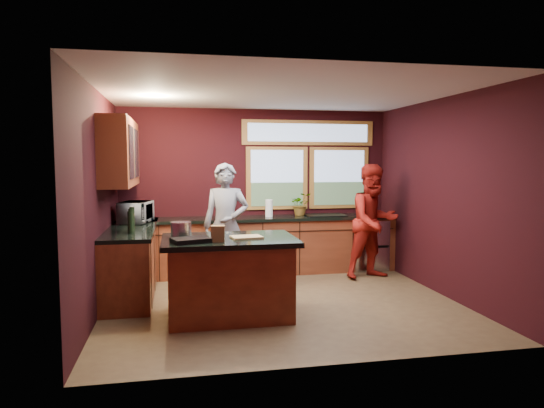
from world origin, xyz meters
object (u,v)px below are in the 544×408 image
object	(u,v)px
cutting_board	(247,237)
island	(229,277)
person_red	(374,221)
stock_pot	(181,230)
person_grey	(226,226)

from	to	relation	value
cutting_board	island	bearing A→B (deg)	165.96
person_red	island	bearing A→B (deg)	-161.61
island	stock_pot	world-z (taller)	stock_pot
cutting_board	stock_pot	world-z (taller)	stock_pot
person_grey	person_red	size ratio (longest dim) A/B	1.01
island	cutting_board	xyz separation A→B (m)	(0.20, -0.05, 0.48)
person_grey	stock_pot	distance (m)	1.35
island	cutting_board	distance (m)	0.52
island	stock_pot	xyz separation A→B (m)	(-0.55, 0.15, 0.56)
person_grey	cutting_board	world-z (taller)	person_grey
island	person_grey	bearing A→B (deg)	85.93
island	stock_pot	distance (m)	0.80
island	cutting_board	bearing A→B (deg)	-14.04
cutting_board	person_red	bearing A→B (deg)	34.52
cutting_board	stock_pot	size ratio (longest dim) A/B	1.46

